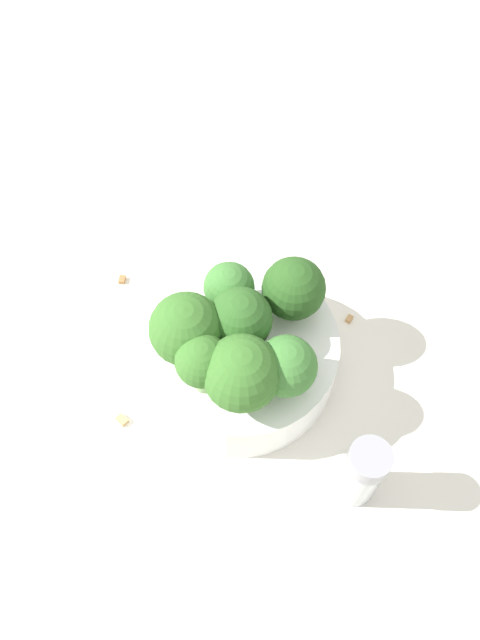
{
  "coord_description": "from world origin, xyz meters",
  "views": [
    {
      "loc": [
        -0.21,
        0.1,
        0.48
      ],
      "look_at": [
        0.0,
        0.0,
        0.08
      ],
      "focal_mm": 35.0,
      "sensor_mm": 36.0,
      "label": 1
    }
  ],
  "objects": [
    {
      "name": "ground_plane",
      "position": [
        0.0,
        0.0,
        0.0
      ],
      "size": [
        3.0,
        3.0,
        0.0
      ],
      "primitive_type": "plane",
      "color": "silver"
    },
    {
      "name": "bowl",
      "position": [
        0.0,
        0.0,
        0.02
      ],
      "size": [
        0.16,
        0.16,
        0.05
      ],
      "primitive_type": "cylinder",
      "color": "white",
      "rests_on": "ground_plane"
    },
    {
      "name": "broccoli_floret_0",
      "position": [
        0.01,
        0.04,
        0.08
      ],
      "size": [
        0.06,
        0.06,
        0.06
      ],
      "color": "#7A9E5B",
      "rests_on": "bowl"
    },
    {
      "name": "broccoli_floret_1",
      "position": [
        -0.02,
        0.04,
        0.08
      ],
      "size": [
        0.04,
        0.04,
        0.06
      ],
      "color": "#8EB770",
      "rests_on": "bowl"
    },
    {
      "name": "broccoli_floret_2",
      "position": [
        0.03,
        -0.01,
        0.08
      ],
      "size": [
        0.04,
        0.04,
        0.05
      ],
      "color": "#7A9E5B",
      "rests_on": "bowl"
    },
    {
      "name": "broccoli_floret_3",
      "position": [
        -0.0,
        -0.0,
        0.08
      ],
      "size": [
        0.05,
        0.05,
        0.06
      ],
      "color": "#7A9E5B",
      "rests_on": "bowl"
    },
    {
      "name": "broccoli_floret_4",
      "position": [
        0.01,
        -0.05,
        0.08
      ],
      "size": [
        0.05,
        0.05,
        0.06
      ],
      "color": "#7A9E5B",
      "rests_on": "bowl"
    },
    {
      "name": "broccoli_floret_5",
      "position": [
        -0.05,
        -0.01,
        0.08
      ],
      "size": [
        0.05,
        0.05,
        0.05
      ],
      "color": "#8EB770",
      "rests_on": "bowl"
    },
    {
      "name": "broccoli_floret_6",
      "position": [
        -0.04,
        0.02,
        0.09
      ],
      "size": [
        0.06,
        0.06,
        0.06
      ],
      "color": "#84AD66",
      "rests_on": "bowl"
    },
    {
      "name": "pepper_shaker",
      "position": [
        -0.13,
        -0.03,
        0.04
      ],
      "size": [
        0.03,
        0.03,
        0.08
      ],
      "color": "#B2B7BC",
      "rests_on": "ground_plane"
    },
    {
      "name": "almond_crumb_0",
      "position": [
        0.0,
        0.11,
        0.0
      ],
      "size": [
        0.01,
        0.01,
        0.01
      ],
      "primitive_type": "cube",
      "rotation": [
        0.0,
        0.0,
        3.47
      ],
      "color": "tan",
      "rests_on": "ground_plane"
    },
    {
      "name": "almond_crumb_1",
      "position": [
        0.13,
        0.06,
        0.0
      ],
      "size": [
        0.01,
        0.01,
        0.01
      ],
      "primitive_type": "cube",
      "rotation": [
        0.0,
        0.0,
        2.57
      ],
      "color": "olive",
      "rests_on": "ground_plane"
    },
    {
      "name": "almond_crumb_2",
      "position": [
        0.0,
        -0.11,
        0.0
      ],
      "size": [
        0.01,
        0.01,
        0.01
      ],
      "primitive_type": "cube",
      "rotation": [
        0.0,
        0.0,
        2.15
      ],
      "color": "#AD7F4C",
      "rests_on": "ground_plane"
    }
  ]
}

